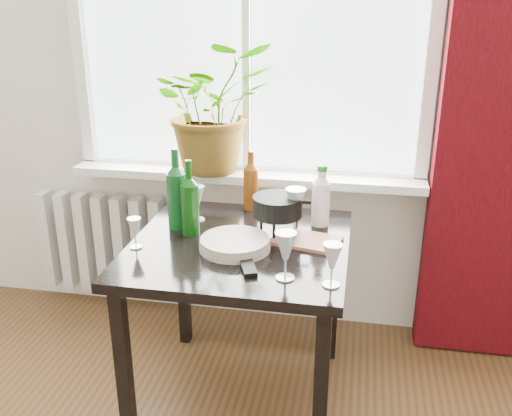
% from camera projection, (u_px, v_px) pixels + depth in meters
% --- Properties ---
extents(window, '(1.72, 0.08, 1.62)m').
position_uv_depth(window, '(247.00, 7.00, 2.57)').
color(window, white).
rests_on(window, ground).
extents(windowsill, '(1.72, 0.20, 0.04)m').
position_uv_depth(windowsill, '(245.00, 175.00, 2.79)').
color(windowsill, white).
rests_on(windowsill, ground).
extents(curtain, '(0.50, 0.12, 2.56)m').
position_uv_depth(curtain, '(504.00, 85.00, 2.40)').
color(curtain, '#360409').
rests_on(curtain, ground).
extents(radiator, '(0.80, 0.10, 0.55)m').
position_uv_depth(radiator, '(112.00, 244.00, 3.10)').
color(radiator, silver).
rests_on(radiator, ground).
extents(table, '(0.85, 0.85, 0.74)m').
position_uv_depth(table, '(240.00, 263.00, 2.28)').
color(table, black).
rests_on(table, ground).
extents(potted_plant, '(0.72, 0.69, 0.62)m').
position_uv_depth(potted_plant, '(213.00, 107.00, 2.69)').
color(potted_plant, '#23671B').
rests_on(potted_plant, windowsill).
extents(wine_bottle_left, '(0.11, 0.11, 0.35)m').
position_uv_depth(wine_bottle_left, '(176.00, 188.00, 2.33)').
color(wine_bottle_left, '#0D4619').
rests_on(wine_bottle_left, table).
extents(wine_bottle_right, '(0.08, 0.08, 0.31)m').
position_uv_depth(wine_bottle_right, '(190.00, 197.00, 2.28)').
color(wine_bottle_right, '#0B3A0B').
rests_on(wine_bottle_right, table).
extents(bottle_amber, '(0.08, 0.08, 0.28)m').
position_uv_depth(bottle_amber, '(251.00, 180.00, 2.55)').
color(bottle_amber, '#71330C').
rests_on(bottle_amber, table).
extents(cleaning_bottle, '(0.09, 0.09, 0.26)m').
position_uv_depth(cleaning_bottle, '(321.00, 196.00, 2.37)').
color(cleaning_bottle, white).
rests_on(cleaning_bottle, table).
extents(wineglass_front_right, '(0.10, 0.10, 0.18)m').
position_uv_depth(wineglass_front_right, '(286.00, 255.00, 1.94)').
color(wineglass_front_right, '#B5B9C3').
rests_on(wineglass_front_right, table).
extents(wineglass_far_right, '(0.08, 0.08, 0.16)m').
position_uv_depth(wineglass_far_right, '(332.00, 265.00, 1.89)').
color(wineglass_far_right, silver).
rests_on(wineglass_far_right, table).
extents(wineglass_back_center, '(0.10, 0.10, 0.20)m').
position_uv_depth(wineglass_back_center, '(295.00, 211.00, 2.29)').
color(wineglass_back_center, silver).
rests_on(wineglass_back_center, table).
extents(wineglass_back_left, '(0.07, 0.07, 0.16)m').
position_uv_depth(wineglass_back_left, '(197.00, 203.00, 2.44)').
color(wineglass_back_left, silver).
rests_on(wineglass_back_left, table).
extents(wineglass_front_left, '(0.06, 0.06, 0.12)m').
position_uv_depth(wineglass_front_left, '(135.00, 233.00, 2.18)').
color(wineglass_front_left, white).
rests_on(wineglass_front_left, table).
extents(plate_stack, '(0.30, 0.30, 0.04)m').
position_uv_depth(plate_stack, '(235.00, 244.00, 2.18)').
color(plate_stack, beige).
rests_on(plate_stack, table).
extents(fondue_pot, '(0.28, 0.26, 0.16)m').
position_uv_depth(fondue_pot, '(277.00, 215.00, 2.31)').
color(fondue_pot, black).
rests_on(fondue_pot, table).
extents(tv_remote, '(0.10, 0.17, 0.02)m').
position_uv_depth(tv_remote, '(248.00, 265.00, 2.04)').
color(tv_remote, black).
rests_on(tv_remote, table).
extents(cutting_board, '(0.29, 0.22, 0.01)m').
position_uv_depth(cutting_board, '(306.00, 241.00, 2.25)').
color(cutting_board, '#A7634B').
rests_on(cutting_board, table).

